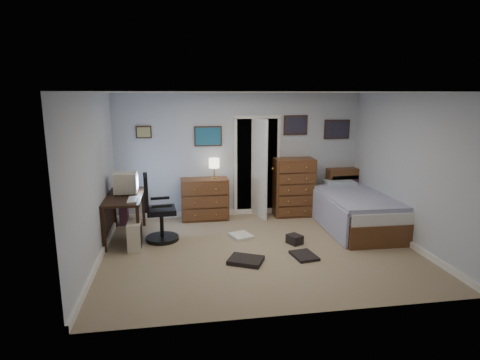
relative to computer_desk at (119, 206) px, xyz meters
name	(u,v)px	position (x,y,z in m)	size (l,w,h in m)	color
floor	(259,250)	(2.29, -0.90, -0.60)	(5.00, 4.00, 0.02)	gray
computer_desk	(119,206)	(0.00, 0.00, 0.00)	(0.62, 1.33, 0.77)	black
crt_monitor	(126,183)	(0.11, 0.15, 0.37)	(0.40, 0.37, 0.37)	beige
keyboard	(133,200)	(0.27, -0.35, 0.19)	(0.15, 0.41, 0.02)	beige
pc_tower	(135,235)	(0.29, -0.55, -0.36)	(0.22, 0.43, 0.46)	beige
office_chair	(157,215)	(0.65, -0.23, -0.14)	(0.61, 0.61, 1.17)	black
media_stack	(123,205)	(-0.03, 0.74, -0.19)	(0.16, 0.16, 0.81)	maroon
low_dresser	(205,199)	(1.53, 0.88, -0.18)	(0.93, 0.47, 0.83)	brown
table_lamp	(214,164)	(1.73, 0.88, 0.53)	(0.21, 0.21, 0.40)	gold
doorway	(254,164)	(2.64, 1.37, 0.41)	(0.96, 1.12, 2.05)	black
tall_dresser	(294,187)	(3.37, 0.85, 0.01)	(0.81, 0.48, 1.19)	brown
headboard_bookcase	(350,188)	(4.66, 0.96, -0.09)	(1.05, 0.32, 0.93)	brown
bed	(354,210)	(4.27, -0.10, -0.25)	(1.23, 2.22, 0.72)	brown
wall_posters	(268,130)	(2.86, 1.08, 1.16)	(4.38, 0.04, 0.60)	#331E11
floor_clutter	(267,249)	(2.39, -1.00, -0.55)	(1.43, 1.59, 0.15)	black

